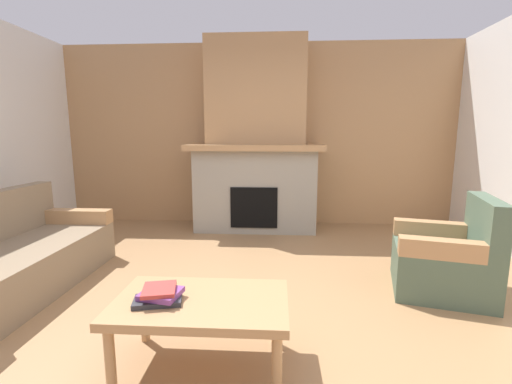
{
  "coord_description": "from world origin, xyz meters",
  "views": [
    {
      "loc": [
        0.32,
        -2.39,
        1.37
      ],
      "look_at": [
        0.13,
        0.64,
        0.86
      ],
      "focal_mm": 24.36,
      "sensor_mm": 36.0,
      "label": 1
    }
  ],
  "objects": [
    {
      "name": "armchair",
      "position": [
        1.8,
        0.6,
        0.29
      ],
      "size": [
        0.93,
        0.93,
        0.85
      ],
      "color": "#4C604C",
      "rests_on": "ground"
    },
    {
      "name": "wall_back_wood_panel",
      "position": [
        0.0,
        3.0,
        1.35
      ],
      "size": [
        6.0,
        0.12,
        2.7
      ],
      "primitive_type": "cube",
      "color": "tan",
      "rests_on": "ground"
    },
    {
      "name": "coffee_table",
      "position": [
        -0.12,
        -0.54,
        0.38
      ],
      "size": [
        1.0,
        0.6,
        0.43
      ],
      "color": "tan",
      "rests_on": "ground"
    },
    {
      "name": "ground",
      "position": [
        0.0,
        0.0,
        0.0
      ],
      "size": [
        9.0,
        9.0,
        0.0
      ],
      "primitive_type": "plane",
      "color": "#9E754C"
    },
    {
      "name": "couch",
      "position": [
        -2.0,
        0.39,
        0.29
      ],
      "size": [
        0.85,
        1.8,
        0.85
      ],
      "color": "#847056",
      "rests_on": "ground"
    },
    {
      "name": "fireplace",
      "position": [
        0.0,
        2.62,
        1.16
      ],
      "size": [
        1.9,
        0.82,
        2.7
      ],
      "color": "gray",
      "rests_on": "ground"
    },
    {
      "name": "book_stack_near_edge",
      "position": [
        -0.35,
        -0.58,
        0.47
      ],
      "size": [
        0.29,
        0.24,
        0.08
      ],
      "color": "#2D2D33",
      "rests_on": "coffee_table"
    }
  ]
}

